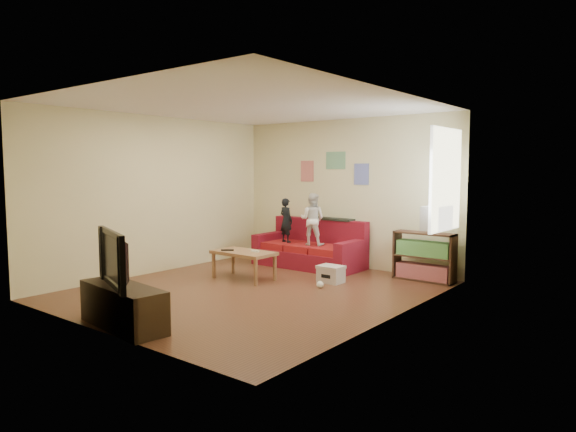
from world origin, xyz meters
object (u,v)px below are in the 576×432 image
Objects in this scene: child_a at (286,220)px; coffee_table at (244,255)px; television at (122,258)px; sofa at (311,250)px; file_box at (331,274)px; tv_stand at (123,307)px; child_b at (312,219)px; bookshelf at (424,259)px.

coffee_table is (0.26, -1.44, -0.44)m from child_a.
sofa is at bearing 117.38° from television.
television is at bearing -99.70° from file_box.
tv_stand is (0.67, -2.71, -0.15)m from coffee_table.
coffee_table is 2.80m from tv_stand.
child_a is 1.52m from coffee_table.
child_b is 2.10m from bookshelf.
coffee_table is at bearing -151.53° from file_box.
child_b reaches higher than tv_stand.
bookshelf is 2.49× the size of file_box.
child_b is 0.91× the size of coffee_table.
tv_stand is (0.33, -4.15, -0.65)m from child_b.
sofa is 1.57× the size of tv_stand.
child_b is (0.15, -0.17, 0.59)m from sofa.
child_a is at bearing 153.19° from file_box.
child_a reaches higher than tv_stand.
sofa is 4.37m from television.
child_b is at bearing 76.62° from coffee_table.
child_a is at bearing 100.19° from coffee_table.
bookshelf is at bearing 36.08° from coffee_table.
child_b is at bearing -48.81° from sofa.
bookshelf is at bearing 2.84° from sofa.
television is (0.93, -4.15, -0.03)m from child_a.
tv_stand is (0.47, -4.32, -0.06)m from sofa.
coffee_table is at bearing -143.92° from bookshelf.
coffee_table is 0.80× the size of tv_stand.
coffee_table is (-0.34, -1.44, -0.50)m from child_b.
bookshelf reaches higher than file_box.
sofa reaches higher than tv_stand.
bookshelf is 0.89× the size of television.
coffee_table is at bearing 110.71° from tv_stand.
child_b is 0.73× the size of tv_stand.
file_box is at bearing 101.42° from television.
coffee_table is (-0.19, -1.61, 0.10)m from sofa.
file_box is (1.51, -0.76, -0.70)m from child_a.
television is (0.67, -2.71, 0.41)m from coffee_table.
child_a reaches higher than bookshelf.
bookshelf is at bearing 170.99° from child_b.
sofa is at bearing -148.36° from child_a.
tv_stand is (-0.58, -3.39, 0.10)m from file_box.
child_a is 0.84× the size of bookshelf.
child_a reaches higher than sofa.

